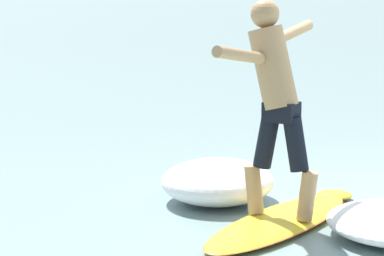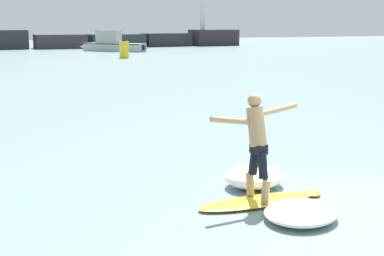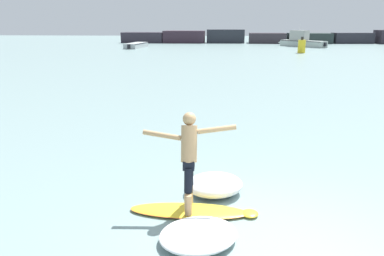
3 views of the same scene
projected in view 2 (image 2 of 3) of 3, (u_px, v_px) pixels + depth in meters
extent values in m
plane|color=gray|center=(355.00, 208.00, 8.73)|extent=(200.00, 200.00, 0.00)
cube|color=#342E34|center=(60.00, 41.00, 66.84)|extent=(6.30, 5.02, 1.70)
cube|color=#263130|center=(115.00, 41.00, 69.76)|extent=(7.00, 4.58, 1.68)
cube|color=#2A2931|center=(166.00, 40.00, 72.67)|extent=(6.64, 3.34, 1.76)
cube|color=#2E2932|center=(213.00, 38.00, 75.55)|extent=(6.25, 3.96, 2.21)
cylinder|color=silver|center=(203.00, 15.00, 74.26)|extent=(0.70, 0.70, 4.14)
ellipsoid|color=yellow|center=(257.00, 201.00, 8.92)|extent=(2.16, 0.63, 0.09)
ellipsoid|color=yellow|center=(312.00, 193.00, 9.35)|extent=(0.31, 0.33, 0.08)
ellipsoid|color=#DB5B2D|center=(257.00, 201.00, 8.92)|extent=(2.17, 0.64, 0.04)
cone|color=black|center=(210.00, 215.00, 8.59)|extent=(0.05, 0.05, 0.14)
cone|color=black|center=(223.00, 217.00, 8.50)|extent=(0.05, 0.05, 0.14)
cone|color=black|center=(214.00, 210.00, 8.80)|extent=(0.05, 0.05, 0.14)
cylinder|color=tan|center=(250.00, 184.00, 9.08)|extent=(0.13, 0.18, 0.41)
cylinder|color=black|center=(254.00, 162.00, 8.91)|extent=(0.16, 0.23, 0.45)
cylinder|color=tan|center=(266.00, 191.00, 8.66)|extent=(0.13, 0.18, 0.41)
cylinder|color=black|center=(263.00, 165.00, 8.68)|extent=(0.16, 0.23, 0.45)
cube|color=black|center=(259.00, 149.00, 8.75)|extent=(0.21, 0.26, 0.16)
cylinder|color=tan|center=(257.00, 127.00, 8.75)|extent=(0.29, 0.44, 0.69)
sphere|color=tan|center=(255.00, 101.00, 8.74)|extent=(0.23, 0.23, 0.23)
cylinder|color=tan|center=(230.00, 121.00, 8.57)|extent=(0.68, 0.12, 0.21)
cylinder|color=tan|center=(279.00, 109.00, 8.95)|extent=(0.68, 0.11, 0.20)
cube|color=#A7B4AC|center=(115.00, 47.00, 59.22)|extent=(5.91, 6.53, 0.91)
cone|color=#A7B4AC|center=(84.00, 47.00, 60.92)|extent=(1.51, 1.55, 0.91)
cube|color=black|center=(115.00, 44.00, 59.15)|extent=(5.90, 6.51, 0.08)
cube|color=#9C9E96|center=(109.00, 37.00, 59.31)|extent=(2.66, 2.82, 1.42)
cube|color=#232D38|center=(98.00, 35.00, 59.83)|extent=(0.76, 0.65, 0.71)
cylinder|color=silver|center=(108.00, 26.00, 59.09)|extent=(0.06, 0.06, 0.90)
cube|color=black|center=(144.00, 47.00, 57.67)|extent=(0.46, 0.45, 0.52)
cylinder|color=yellow|center=(124.00, 50.00, 47.46)|extent=(0.86, 0.86, 1.48)
cylinder|color=black|center=(124.00, 39.00, 47.28)|extent=(0.30, 0.30, 0.36)
ellipsoid|color=white|center=(254.00, 177.00, 9.83)|extent=(1.43, 1.35, 0.38)
ellipsoid|color=white|center=(301.00, 212.00, 8.19)|extent=(1.64, 1.57, 0.23)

